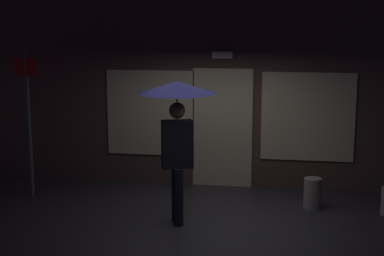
{
  "coord_description": "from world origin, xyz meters",
  "views": [
    {
      "loc": [
        1.11,
        -8.16,
        3.04
      ],
      "look_at": [
        -0.22,
        0.04,
        1.49
      ],
      "focal_mm": 53.58,
      "sensor_mm": 36.0,
      "label": 1
    }
  ],
  "objects": [
    {
      "name": "sidewalk_bollard",
      "position": [
        1.62,
        1.1,
        0.26
      ],
      "size": [
        0.29,
        0.29,
        0.51
      ],
      "primitive_type": "cylinder",
      "color": "#9E998E",
      "rests_on": "ground"
    },
    {
      "name": "person_with_umbrella",
      "position": [
        -0.45,
        0.04,
        1.71
      ],
      "size": [
        1.15,
        1.15,
        2.17
      ],
      "rotation": [
        0.0,
        0.0,
        0.33
      ],
      "color": "black",
      "rests_on": "ground"
    },
    {
      "name": "ground_plane",
      "position": [
        0.0,
        0.0,
        0.0
      ],
      "size": [
        18.0,
        18.0,
        0.0
      ],
      "primitive_type": "plane",
      "color": "#38353A"
    },
    {
      "name": "street_sign_post",
      "position": [
        -3.23,
        0.97,
        1.43
      ],
      "size": [
        0.4,
        0.07,
        2.53
      ],
      "color": "#595B60",
      "rests_on": "ground"
    },
    {
      "name": "building_facade",
      "position": [
        0.0,
        2.35,
        2.18
      ],
      "size": [
        10.43,
        0.48,
        4.4
      ],
      "color": "brown",
      "rests_on": "ground"
    }
  ]
}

